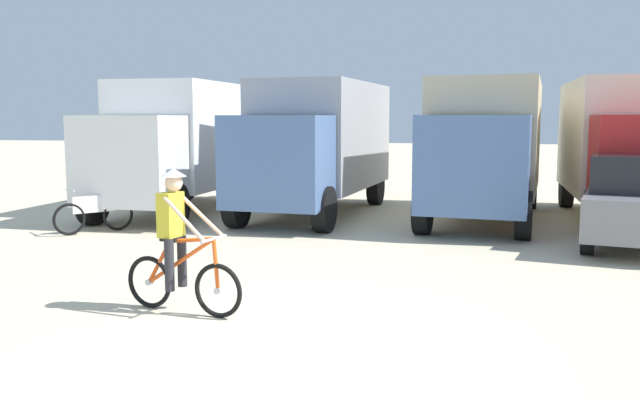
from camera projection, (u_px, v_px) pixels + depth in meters
name	position (u px, v px, depth m)	size (l,w,h in m)	color
ground_plane	(284.00, 338.00, 7.51)	(120.00, 120.00, 0.00)	beige
box_truck_avon_van	(183.00, 140.00, 17.68)	(2.55, 6.81, 3.35)	white
box_truck_grey_hauler	(317.00, 141.00, 17.14)	(2.98, 6.94, 3.35)	#9E9EA3
box_truck_tan_camper	(486.00, 142.00, 16.27)	(3.12, 6.97, 3.35)	#CCB78E
box_truck_cream_rv	(625.00, 142.00, 15.95)	(2.60, 6.82, 3.35)	beige
sedan_parked	(637.00, 200.00, 12.83)	(2.63, 4.48, 1.76)	slate
cyclist_orange_shirt	(178.00, 246.00, 8.43)	(1.70, 0.59, 1.82)	black
bicycle_spare	(94.00, 214.00, 14.38)	(1.16, 1.36, 0.97)	black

